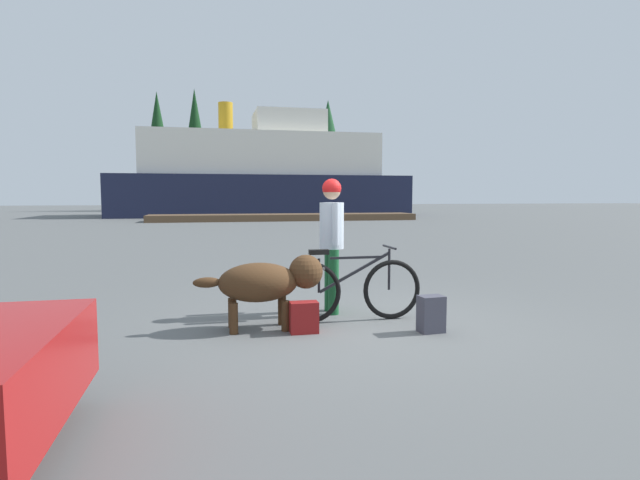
{
  "coord_description": "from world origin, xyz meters",
  "views": [
    {
      "loc": [
        -1.75,
        -5.77,
        1.57
      ],
      "look_at": [
        -0.02,
        2.07,
        0.86
      ],
      "focal_mm": 28.48,
      "sensor_mm": 36.0,
      "label": 1
    }
  ],
  "objects_px": {
    "handbag_pannier": "(304,317)",
    "backpack": "(431,314)",
    "person_cyclist": "(332,232)",
    "bicycle": "(351,289)",
    "dog": "(268,282)",
    "ferry_boat": "(262,177)"
  },
  "relations": [
    {
      "from": "bicycle",
      "to": "dog",
      "type": "xyz_separation_m",
      "value": [
        -1.05,
        -0.14,
        0.16
      ]
    },
    {
      "from": "person_cyclist",
      "to": "handbag_pannier",
      "type": "height_order",
      "value": "person_cyclist"
    },
    {
      "from": "person_cyclist",
      "to": "backpack",
      "type": "distance_m",
      "value": 1.73
    },
    {
      "from": "person_cyclist",
      "to": "backpack",
      "type": "relative_size",
      "value": 4.23
    },
    {
      "from": "bicycle",
      "to": "ferry_boat",
      "type": "xyz_separation_m",
      "value": [
        2.48,
        34.22,
        2.63
      ]
    },
    {
      "from": "dog",
      "to": "handbag_pannier",
      "type": "xyz_separation_m",
      "value": [
        0.38,
        -0.27,
        -0.38
      ]
    },
    {
      "from": "bicycle",
      "to": "person_cyclist",
      "type": "xyz_separation_m",
      "value": [
        -0.13,
        0.51,
        0.68
      ]
    },
    {
      "from": "bicycle",
      "to": "person_cyclist",
      "type": "distance_m",
      "value": 0.86
    },
    {
      "from": "person_cyclist",
      "to": "bicycle",
      "type": "bearing_deg",
      "value": -76.08
    },
    {
      "from": "person_cyclist",
      "to": "backpack",
      "type": "height_order",
      "value": "person_cyclist"
    },
    {
      "from": "handbag_pannier",
      "to": "dog",
      "type": "bearing_deg",
      "value": 144.05
    },
    {
      "from": "handbag_pannier",
      "to": "ferry_boat",
      "type": "distance_m",
      "value": 34.89
    },
    {
      "from": "handbag_pannier",
      "to": "person_cyclist",
      "type": "bearing_deg",
      "value": 59.17
    },
    {
      "from": "ferry_boat",
      "to": "dog",
      "type": "bearing_deg",
      "value": -95.87
    },
    {
      "from": "bicycle",
      "to": "handbag_pannier",
      "type": "distance_m",
      "value": 0.82
    },
    {
      "from": "person_cyclist",
      "to": "backpack",
      "type": "bearing_deg",
      "value": -53.84
    },
    {
      "from": "bicycle",
      "to": "backpack",
      "type": "distance_m",
      "value": 1.04
    },
    {
      "from": "handbag_pannier",
      "to": "backpack",
      "type": "bearing_deg",
      "value": -11.26
    },
    {
      "from": "person_cyclist",
      "to": "dog",
      "type": "height_order",
      "value": "person_cyclist"
    },
    {
      "from": "bicycle",
      "to": "handbag_pannier",
      "type": "bearing_deg",
      "value": -148.7
    },
    {
      "from": "bicycle",
      "to": "dog",
      "type": "bearing_deg",
      "value": -172.64
    },
    {
      "from": "bicycle",
      "to": "person_cyclist",
      "type": "height_order",
      "value": "person_cyclist"
    }
  ]
}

